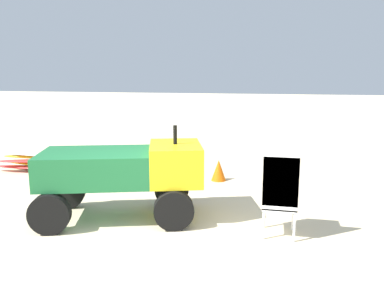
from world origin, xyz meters
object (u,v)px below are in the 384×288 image
at_px(traffic_cone_near, 219,170).
at_px(stacked_plastic_chairs, 280,187).
at_px(surfboard_pile, 47,163).
at_px(utility_cart, 125,171).

bearing_deg(traffic_cone_near, stacked_plastic_chairs, -65.47).
relative_size(stacked_plastic_chairs, surfboard_pile, 0.50).
bearing_deg(utility_cart, surfboard_pile, 141.32).
bearing_deg(stacked_plastic_chairs, surfboard_pile, 154.10).
distance_m(utility_cart, stacked_plastic_chairs, 2.42).
height_order(utility_cart, stacked_plastic_chairs, utility_cart).
relative_size(surfboard_pile, traffic_cone_near, 5.60).
bearing_deg(stacked_plastic_chairs, utility_cart, 173.84).
bearing_deg(traffic_cone_near, surfboard_pile, -177.54).
xyz_separation_m(utility_cart, traffic_cone_near, (1.16, 2.49, -0.55)).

